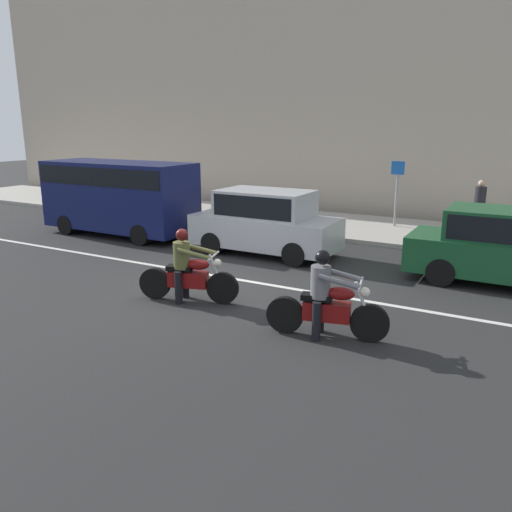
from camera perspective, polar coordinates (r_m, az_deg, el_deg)
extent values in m
plane|color=#272727|center=(11.45, -5.42, -3.63)|extent=(80.00, 80.00, 0.00)
cube|color=#A8A399|center=(18.37, 8.87, 3.42)|extent=(40.00, 4.40, 0.14)
cube|color=#B7A893|center=(21.40, 12.96, 20.79)|extent=(40.00, 1.40, 12.04)
cube|color=silver|center=(12.05, -2.07, -2.63)|extent=(18.00, 0.14, 0.01)
cylinder|color=black|center=(10.39, -3.75, -3.60)|extent=(0.67, 0.31, 0.66)
cylinder|color=black|center=(10.87, -11.22, -3.02)|extent=(0.67, 0.31, 0.66)
cylinder|color=silver|center=(10.32, -4.42, -1.80)|extent=(0.34, 0.15, 0.73)
cube|color=maroon|center=(10.57, -7.60, -2.58)|extent=(0.85, 0.50, 0.32)
ellipsoid|color=maroon|center=(10.40, -6.52, -0.95)|extent=(0.53, 0.37, 0.22)
cube|color=black|center=(10.56, -8.56, -1.34)|extent=(0.57, 0.38, 0.10)
cylinder|color=silver|center=(10.25, -4.78, 0.01)|extent=(0.24, 0.68, 0.04)
sphere|color=silver|center=(10.26, -4.34, -0.77)|extent=(0.17, 0.17, 0.17)
cylinder|color=silver|center=(10.85, -8.78, -2.84)|extent=(0.69, 0.27, 0.07)
cylinder|color=black|center=(10.47, -8.66, -3.53)|extent=(0.19, 0.19, 0.68)
cylinder|color=black|center=(10.83, -7.91, -2.90)|extent=(0.19, 0.19, 0.68)
cylinder|color=brown|center=(10.47, -8.30, 0.09)|extent=(0.42, 0.42, 0.55)
cylinder|color=brown|center=(10.13, -6.98, 0.20)|extent=(0.69, 0.29, 0.23)
cylinder|color=brown|center=(10.54, -6.19, 0.77)|extent=(0.69, 0.29, 0.23)
sphere|color=tan|center=(10.37, -8.28, 2.19)|extent=(0.20, 0.20, 0.20)
sphere|color=#510F0F|center=(10.37, -8.29, 2.36)|extent=(0.25, 0.25, 0.25)
cylinder|color=black|center=(8.81, 12.59, -7.35)|extent=(0.67, 0.27, 0.66)
cylinder|color=black|center=(8.99, 3.27, -6.56)|extent=(0.67, 0.27, 0.66)
cylinder|color=silver|center=(8.69, 11.92, -5.21)|extent=(0.35, 0.13, 0.74)
cube|color=maroon|center=(8.82, 7.91, -6.13)|extent=(0.84, 0.45, 0.32)
ellipsoid|color=maroon|center=(8.68, 9.42, -4.17)|extent=(0.52, 0.34, 0.22)
cube|color=black|center=(8.76, 6.79, -4.58)|extent=(0.56, 0.35, 0.10)
cylinder|color=silver|center=(8.59, 11.64, -3.05)|extent=(0.20, 0.69, 0.04)
sphere|color=silver|center=(8.63, 12.12, -3.98)|extent=(0.17, 0.17, 0.17)
cylinder|color=silver|center=(9.05, 6.14, -6.33)|extent=(0.70, 0.23, 0.07)
cylinder|color=black|center=(8.70, 6.77, -7.27)|extent=(0.18, 0.18, 0.68)
cylinder|color=black|center=(9.06, 7.18, -6.36)|extent=(0.18, 0.18, 0.68)
cylinder|color=slate|center=(8.67, 7.24, -2.88)|extent=(0.41, 0.41, 0.55)
cylinder|color=slate|center=(8.39, 9.27, -2.87)|extent=(0.69, 0.24, 0.23)
cylinder|color=slate|center=(8.81, 9.62, -2.04)|extent=(0.69, 0.24, 0.23)
sphere|color=tan|center=(8.55, 7.46, -0.35)|extent=(0.20, 0.20, 0.20)
sphere|color=black|center=(8.55, 7.46, -0.16)|extent=(0.25, 0.25, 0.25)
cube|color=#164C28|center=(12.66, 26.31, 3.12)|extent=(2.53, 1.62, 0.68)
cube|color=black|center=(12.66, 26.31, 3.12)|extent=(2.33, 1.65, 0.54)
cylinder|color=black|center=(12.99, 20.55, -0.84)|extent=(0.64, 1.82, 0.64)
cube|color=#B2B5BA|center=(14.25, 1.02, 2.80)|extent=(4.09, 1.70, 0.84)
cube|color=#B2B5BA|center=(14.11, 1.04, 5.90)|extent=(2.53, 1.56, 0.72)
cube|color=black|center=(14.11, 1.04, 5.90)|extent=(2.33, 1.59, 0.58)
cylinder|color=black|center=(13.79, 5.66, 0.88)|extent=(0.64, 1.76, 0.64)
cylinder|color=black|center=(14.95, -3.27, 2.00)|extent=(0.64, 1.76, 0.64)
cube|color=#11194C|center=(17.29, -15.04, 6.58)|extent=(5.16, 1.90, 2.14)
cube|color=black|center=(17.21, -15.19, 8.79)|extent=(5.01, 1.93, 0.56)
cylinder|color=black|center=(16.39, -10.78, 2.88)|extent=(0.64, 1.96, 0.64)
cylinder|color=black|center=(18.58, -18.41, 3.75)|extent=(0.64, 1.96, 0.64)
cylinder|color=gray|center=(18.12, 15.43, 6.73)|extent=(0.08, 0.08, 2.24)
cube|color=#1959B2|center=(18.00, 15.59, 9.47)|extent=(0.44, 0.03, 0.44)
cylinder|color=black|center=(17.62, 23.21, 3.68)|extent=(0.14, 0.14, 0.91)
cylinder|color=black|center=(17.60, 23.85, 3.61)|extent=(0.14, 0.14, 0.91)
cylinder|color=black|center=(17.50, 23.78, 6.09)|extent=(0.34, 0.34, 0.61)
sphere|color=tan|center=(17.45, 23.92, 7.42)|extent=(0.21, 0.21, 0.21)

